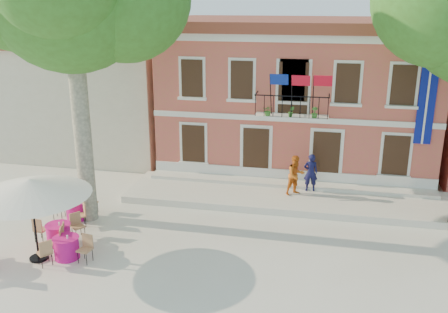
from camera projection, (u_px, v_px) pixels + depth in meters
ground at (221, 242)px, 18.18m from camera, size 90.00×90.00×0.00m
main_building at (298, 93)px, 25.96m from camera, size 13.50×9.59×7.50m
neighbor_west at (102, 92)px, 29.29m from camera, size 9.40×9.40×6.40m
terrace at (286, 197)px, 21.86m from camera, size 14.00×3.40×0.30m
patio_umbrella at (30, 187)px, 16.22m from camera, size 3.92×3.92×2.91m
pedestrian_navy at (311, 172)px, 21.98m from camera, size 0.68×0.50×1.71m
pedestrian_orange at (296, 175)px, 21.57m from camera, size 1.08×1.04×1.76m
cafe_table_1 at (59, 233)px, 17.94m from camera, size 1.73×1.86×0.95m
cafe_table_2 at (66, 247)px, 16.96m from camera, size 1.76×1.85×0.95m
cafe_table_3 at (77, 209)px, 19.99m from camera, size 1.72×1.86×0.95m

